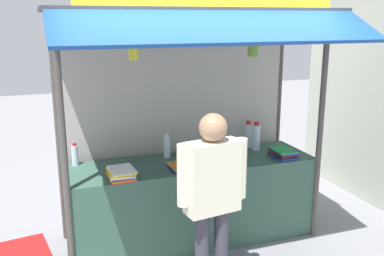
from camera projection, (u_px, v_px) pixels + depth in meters
The scene contains 14 objects.
ground_plane at pixel (192, 238), 4.63m from camera, with size 20.00×20.00×0.00m, color gray.
stall_counter at pixel (192, 200), 4.52m from camera, with size 2.52×0.73×0.86m, color #385B4C.
stall_structure at pixel (188, 83), 4.32m from camera, with size 2.72×1.56×2.71m.
water_bottle_front_left at pixel (167, 146), 4.52m from camera, with size 0.07×0.07×0.25m.
water_bottle_back_right at pixel (75, 155), 4.27m from camera, with size 0.06×0.06×0.23m.
water_bottle_front_right at pixel (248, 135), 4.86m from camera, with size 0.09×0.09×0.30m.
water_bottle_far_left at pixel (256, 137), 4.77m from camera, with size 0.09×0.09×0.32m.
magazine_stack_mid_left at pixel (121, 174), 3.94m from camera, with size 0.26×0.32×0.09m.
magazine_stack_right at pixel (183, 167), 4.20m from camera, with size 0.27×0.28×0.04m.
magazine_stack_center at pixel (283, 153), 4.55m from camera, with size 0.24×0.30×0.08m.
banana_bunch_rightmost at pixel (134, 50), 3.49m from camera, with size 0.11×0.11×0.29m.
banana_bunch_inner_left at pixel (254, 47), 3.84m from camera, with size 0.12×0.12×0.30m.
vendor_person at pixel (212, 189), 3.49m from camera, with size 0.59×0.25×1.56m.
neighbour_wall at pixel (374, 83), 5.35m from camera, with size 0.20×2.40×2.98m, color beige.
Camera 1 is at (-1.42, -3.95, 2.27)m, focal length 40.69 mm.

